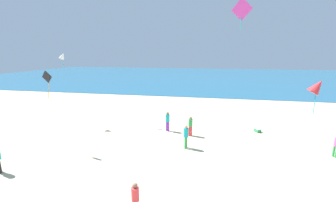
{
  "coord_description": "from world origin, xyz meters",
  "views": [
    {
      "loc": [
        2.77,
        -6.56,
        6.23
      ],
      "look_at": [
        0.0,
        7.92,
        2.89
      ],
      "focal_mm": 22.56,
      "sensor_mm": 36.0,
      "label": 1
    }
  ],
  "objects": [
    {
      "name": "kite_magenta",
      "position": [
        4.29,
        5.34,
        8.39
      ],
      "size": [
        0.99,
        0.56,
        1.56
      ],
      "rotation": [
        0.0,
        0.0,
        5.95
      ],
      "color": "#DB3DA8"
    },
    {
      "name": "person_3",
      "position": [
        1.47,
        6.58,
        0.93
      ],
      "size": [
        0.38,
        0.38,
        1.62
      ],
      "rotation": [
        0.0,
        0.0,
        6.09
      ],
      "color": "green",
      "rests_on": "ground_plane"
    },
    {
      "name": "cooler_box",
      "position": [
        6.87,
        10.66,
        0.15
      ],
      "size": [
        0.56,
        0.6,
        0.3
      ],
      "rotation": [
        0.0,
        0.0,
        5.24
      ],
      "color": "#339956",
      "rests_on": "ground_plane"
    },
    {
      "name": "person_8",
      "position": [
        10.59,
        7.05,
        0.82
      ],
      "size": [
        0.39,
        0.39,
        1.42
      ],
      "rotation": [
        0.0,
        0.0,
        3.72
      ],
      "color": "green",
      "rests_on": "ground_plane"
    },
    {
      "name": "kite_red",
      "position": [
        7.91,
        4.6,
        4.68
      ],
      "size": [
        0.86,
        0.61,
        1.82
      ],
      "rotation": [
        0.0,
        0.0,
        4.66
      ],
      "color": "red"
    },
    {
      "name": "kite_white",
      "position": [
        -9.42,
        9.66,
        6.01
      ],
      "size": [
        0.69,
        0.53,
        1.24
      ],
      "rotation": [
        0.0,
        0.0,
        4.53
      ],
      "color": "white"
    },
    {
      "name": "person_0",
      "position": [
        -0.33,
        9.49,
        0.93
      ],
      "size": [
        0.43,
        0.43,
        1.61
      ],
      "rotation": [
        0.0,
        0.0,
        1.07
      ],
      "color": "purple",
      "rests_on": "ground_plane"
    },
    {
      "name": "kite_black",
      "position": [
        -7.16,
        4.98,
        4.73
      ],
      "size": [
        0.79,
        0.19,
        1.79
      ],
      "rotation": [
        0.0,
        0.0,
        2.8
      ],
      "color": "black"
    },
    {
      "name": "ocean_water",
      "position": [
        0.0,
        53.39,
        0.03
      ],
      "size": [
        120.0,
        60.0,
        0.05
      ],
      "primitive_type": "cube",
      "color": "#236084",
      "rests_on": "ground_plane"
    },
    {
      "name": "ground_plane",
      "position": [
        0.0,
        10.0,
        0.0
      ],
      "size": [
        120.0,
        120.0,
        0.0
      ],
      "primitive_type": "plane",
      "color": "beige"
    },
    {
      "name": "person_4",
      "position": [
        0.23,
        0.08,
        0.86
      ],
      "size": [
        0.3,
        0.3,
        1.5
      ],
      "rotation": [
        0.0,
        0.0,
        3.15
      ],
      "color": "yellow",
      "rests_on": "ground_plane"
    },
    {
      "name": "person_7",
      "position": [
        1.58,
        8.84,
        0.89
      ],
      "size": [
        0.43,
        0.43,
        1.54
      ],
      "rotation": [
        0.0,
        0.0,
        5.45
      ],
      "color": "red",
      "rests_on": "ground_plane"
    }
  ]
}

